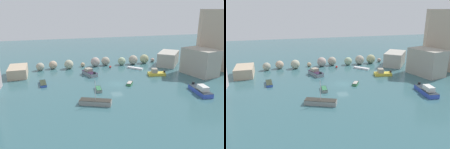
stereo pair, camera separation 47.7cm
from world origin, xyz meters
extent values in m
plane|color=#366168|center=(0.00, 0.00, 0.00)|extent=(160.00, 160.00, 0.00)
cube|color=tan|center=(-21.95, 12.48, 1.22)|extent=(4.50, 7.67, 2.44)
cube|color=#AFAA9F|center=(19.86, 12.35, 1.96)|extent=(9.45, 9.91, 3.92)
cube|color=tan|center=(28.97, 4.44, 8.05)|extent=(9.87, 8.10, 16.09)
cube|color=#B0B1A0|center=(34.53, 9.62, 3.80)|extent=(8.92, 9.22, 7.59)
cube|color=#B7B38E|center=(34.40, 12.48, 3.08)|extent=(8.74, 8.92, 6.17)
cube|color=#A69F91|center=(22.29, 1.25, 3.30)|extent=(7.05, 9.27, 6.60)
sphere|color=#A29F8D|center=(-16.83, 16.35, 1.08)|extent=(2.16, 2.16, 2.16)
sphere|color=tan|center=(-13.41, 17.25, 1.13)|extent=(2.26, 2.26, 2.26)
sphere|color=#B2B196|center=(-9.15, 16.07, 1.26)|extent=(2.52, 2.52, 2.52)
sphere|color=tan|center=(-5.10, 17.21, 0.62)|extent=(1.24, 1.24, 1.24)
sphere|color=#B4A198|center=(-1.49, 16.63, 1.33)|extent=(2.67, 2.67, 2.67)
sphere|color=#A69E8D|center=(1.72, 17.08, 1.25)|extent=(2.51, 2.51, 2.51)
sphere|color=#A3BB96|center=(6.47, 16.12, 1.16)|extent=(2.32, 2.32, 2.32)
sphere|color=#ABA290|center=(10.08, 16.02, 1.36)|extent=(2.72, 2.72, 2.72)
sphere|color=#ABAF82|center=(13.90, 16.35, 1.34)|extent=(2.68, 2.68, 2.68)
sphere|color=#BEA499|center=(17.05, 17.00, 0.61)|extent=(1.23, 1.23, 1.23)
sphere|color=#A5B699|center=(20.95, 16.25, 0.70)|extent=(1.39, 1.39, 1.39)
sphere|color=red|center=(2.23, 13.72, 0.30)|extent=(0.60, 0.60, 0.60)
cube|color=gray|center=(-4.70, 8.27, 0.45)|extent=(3.43, 5.31, 0.90)
cube|color=#2E1D35|center=(-4.70, 8.27, 0.93)|extent=(3.36, 5.20, 0.06)
cube|color=#9E937F|center=(-4.89, 8.79, 1.30)|extent=(2.02, 2.18, 0.79)
cube|color=black|center=(-3.91, 6.07, 1.15)|extent=(0.54, 0.49, 0.50)
cube|color=gold|center=(11.59, 3.58, 0.36)|extent=(4.55, 2.80, 0.72)
cube|color=#9E937F|center=(11.01, 3.69, 1.24)|extent=(1.62, 1.82, 1.04)
cube|color=black|center=(13.52, 3.20, 0.97)|extent=(0.44, 0.50, 0.50)
cube|color=#3A54C0|center=(14.36, -9.72, 0.41)|extent=(2.86, 6.34, 0.82)
cube|color=#202831|center=(14.36, -9.72, 0.85)|extent=(2.80, 6.21, 0.06)
cube|color=silver|center=(14.26, -10.52, 1.33)|extent=(1.65, 2.58, 1.00)
cube|color=black|center=(14.76, -6.84, 1.07)|extent=(0.48, 0.42, 0.50)
cube|color=white|center=(8.65, 10.71, 0.23)|extent=(3.86, 3.99, 0.45)
cube|color=#3E894F|center=(2.57, -1.14, 0.23)|extent=(2.12, 2.50, 0.47)
cube|color=#2A2427|center=(2.57, -1.14, 0.50)|extent=(2.08, 2.45, 0.06)
cube|color=#ADA89E|center=(2.57, -1.14, 0.51)|extent=(1.80, 2.13, 0.08)
cube|color=gray|center=(-4.90, -2.79, 0.24)|extent=(1.40, 3.21, 0.48)
cube|color=#24272B|center=(-4.90, -2.79, 0.51)|extent=(1.37, 3.15, 0.06)
cube|color=#2D7047|center=(-4.90, -2.79, 0.52)|extent=(1.19, 2.73, 0.08)
cube|color=gray|center=(-6.88, -9.25, 0.42)|extent=(5.83, 3.80, 0.85)
cube|color=#2E2C26|center=(-6.88, -9.25, 0.88)|extent=(5.71, 3.72, 0.06)
cylinder|color=silver|center=(-6.88, -9.25, 2.70)|extent=(0.10, 0.10, 3.71)
cube|color=#3756B6|center=(-15.96, 4.08, 0.24)|extent=(1.67, 4.24, 0.48)
cube|color=#252E1F|center=(-15.96, 4.08, 0.51)|extent=(1.63, 4.15, 0.06)
camera|label=1|loc=(-13.73, -43.48, 16.17)|focal=34.57mm
camera|label=2|loc=(-13.27, -43.61, 16.17)|focal=34.57mm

